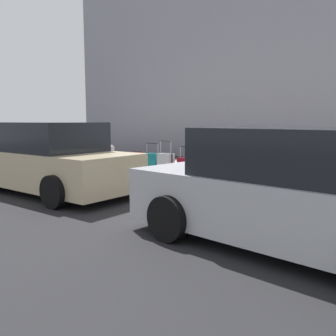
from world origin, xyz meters
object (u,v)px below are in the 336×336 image
Objects in this scene: suitcase_maroon_6 at (185,170)px; parked_car_beige_1 at (51,160)px; suitcase_teal_8 at (152,166)px; suitcase_red_9 at (137,165)px; fire_hydrant at (111,158)px; suitcase_silver_7 at (166,167)px; suitcase_olive_4 at (220,175)px; suitcase_black_3 at (242,174)px; suitcase_navy_5 at (199,172)px; parked_car_silver_0 at (294,192)px; suitcase_red_2 at (264,178)px; suitcase_silver_0 at (318,185)px; bollard_post at (94,157)px; suitcase_teal_1 at (290,179)px.

parked_car_beige_1 reaches higher than suitcase_maroon_6.
suitcase_teal_8 is (1.06, 0.03, 0.02)m from suitcase_maroon_6.
suitcase_red_9 is 0.86× the size of fire_hydrant.
suitcase_silver_7 is (0.50, 0.14, 0.04)m from suitcase_maroon_6.
suitcase_olive_4 is at bearing -142.10° from parked_car_beige_1.
suitcase_black_3 reaches higher than suitcase_navy_5.
fire_hydrant is 2.49m from parked_car_beige_1.
parked_car_silver_0 is at bearing 150.94° from suitcase_silver_7.
suitcase_red_2 is 1.60m from suitcase_navy_5.
suitcase_navy_5 is 2.13m from suitcase_red_9.
suitcase_red_9 is (0.57, 0.02, -0.01)m from suitcase_teal_8.
parked_car_silver_0 is (-1.55, 2.39, 0.26)m from suitcase_red_2.
suitcase_red_2 is 0.90× the size of suitcase_silver_7.
suitcase_silver_7 is (1.58, 0.05, 0.06)m from suitcase_olive_4.
suitcase_silver_0 is 4.24m from suitcase_teal_8.
suitcase_silver_7 is at bearing -29.06° from parked_car_silver_0.
suitcase_red_2 is 1.17× the size of suitcase_olive_4.
suitcase_maroon_6 reaches higher than bollard_post.
suitcase_teal_8 reaches higher than suitcase_olive_4.
suitcase_teal_8 reaches higher than suitcase_red_2.
suitcase_silver_0 is at bearing -178.22° from suitcase_olive_4.
suitcase_maroon_6 is (0.51, -0.14, -0.02)m from suitcase_navy_5.
suitcase_teal_1 is 1.00m from suitcase_black_3.
suitcase_navy_5 is at bearing -36.30° from parked_car_silver_0.
parked_car_beige_1 is at bearing 25.26° from suitcase_silver_0.
suitcase_olive_4 is 1.58m from suitcase_silver_7.
suitcase_red_9 is 5.81m from parked_car_silver_0.
suitcase_teal_1 is 1.09× the size of suitcase_teal_8.
parked_car_silver_0 is at bearing 112.90° from suitcase_teal_1.
fire_hydrant is at bearing 1.42° from suitcase_maroon_6.
suitcase_navy_5 is 1.20× the size of fire_hydrant.
fire_hydrant is (4.28, -0.03, 0.05)m from suitcase_black_3.
suitcase_maroon_6 is 0.20× the size of parked_car_beige_1.
suitcase_teal_1 is at bearing -177.29° from suitcase_silver_7.
suitcase_red_2 is at bearing 8.60° from suitcase_teal_1.
parked_car_beige_1 reaches higher than suitcase_red_2.
parked_car_silver_0 reaches higher than suitcase_red_2.
suitcase_maroon_6 is 1.04× the size of bollard_post.
suitcase_navy_5 is 3.16m from fire_hydrant.
suitcase_maroon_6 is 1.63m from suitcase_red_9.
suitcase_navy_5 is at bearing 2.37° from suitcase_silver_0.
parked_car_silver_0 reaches higher than fire_hydrant.
suitcase_teal_1 is at bearing -179.15° from suitcase_red_9.
suitcase_olive_4 is 3.52m from parked_car_silver_0.
suitcase_teal_8 reaches higher than fire_hydrant.
parked_car_beige_1 reaches higher than fire_hydrant.
suitcase_silver_0 is at bearing -177.36° from suitcase_black_3.
parked_car_beige_1 is (3.59, 2.36, 0.24)m from suitcase_black_3.
parked_car_silver_0 is at bearing 152.86° from suitcase_teal_8.
suitcase_maroon_6 is at bearing -33.81° from parked_car_silver_0.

